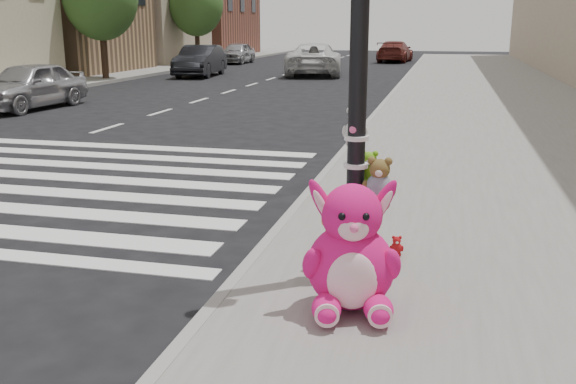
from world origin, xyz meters
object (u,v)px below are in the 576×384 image
(red_teddy, at_px, (396,246))
(car_silver_far, at_px, (28,86))
(car_dark_far, at_px, (200,61))
(pink_bunny, at_px, (351,257))
(signal_pole, at_px, (360,103))
(car_white_near, at_px, (314,59))

(red_teddy, height_order, car_silver_far, car_silver_far)
(car_dark_far, bearing_deg, pink_bunny, -71.51)
(red_teddy, xyz_separation_m, car_silver_far, (-11.51, 10.42, 0.44))
(red_teddy, bearing_deg, car_dark_far, 104.70)
(red_teddy, distance_m, car_dark_far, 25.81)
(pink_bunny, distance_m, red_teddy, 1.43)
(signal_pole, relative_size, car_white_near, 0.72)
(car_silver_far, xyz_separation_m, car_white_near, (5.55, 14.88, 0.09))
(red_teddy, bearing_deg, car_silver_far, 126.95)
(signal_pole, distance_m, car_white_near, 26.51)
(pink_bunny, distance_m, car_white_near, 27.26)
(red_teddy, bearing_deg, car_white_near, 92.36)
(signal_pole, height_order, car_white_near, signal_pole)
(signal_pole, relative_size, pink_bunny, 3.57)
(signal_pole, xyz_separation_m, car_white_near, (-5.64, 25.89, -0.97))
(signal_pole, bearing_deg, car_dark_far, 114.40)
(signal_pole, xyz_separation_m, pink_bunny, (0.06, -0.77, -1.15))
(pink_bunny, bearing_deg, red_teddy, 66.62)
(car_silver_far, distance_m, car_white_near, 15.88)
(car_silver_far, xyz_separation_m, car_dark_far, (0.36, 12.85, 0.05))
(car_silver_far, relative_size, car_dark_far, 0.90)
(car_silver_far, bearing_deg, car_white_near, 73.54)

